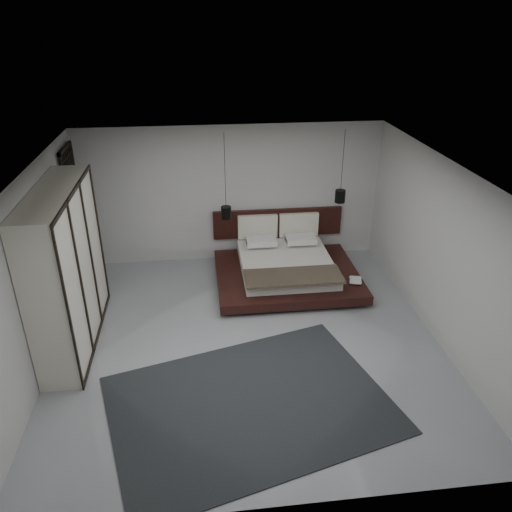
{
  "coord_description": "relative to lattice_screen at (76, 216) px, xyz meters",
  "views": [
    {
      "loc": [
        -0.65,
        -6.51,
        4.78
      ],
      "look_at": [
        0.27,
        1.2,
        0.9
      ],
      "focal_mm": 35.0,
      "sensor_mm": 36.0,
      "label": 1
    }
  ],
  "objects": [
    {
      "name": "book_upper",
      "position": [
        4.97,
        -1.21,
        -1.02
      ],
      "size": [
        0.29,
        0.34,
        0.02
      ],
      "primitive_type": "imported",
      "rotation": [
        0.0,
        0.0,
        -0.31
      ],
      "color": "#99724C",
      "rests_on": "book_lower"
    },
    {
      "name": "wall_left",
      "position": [
        -0.05,
        -2.45,
        0.1
      ],
      "size": [
        0.0,
        6.0,
        6.0
      ],
      "primitive_type": "plane",
      "rotation": [
        1.57,
        0.0,
        1.57
      ],
      "color": "#B8B8B6",
      "rests_on": "floor"
    },
    {
      "name": "pendant_right",
      "position": [
        4.99,
        -0.13,
        0.22
      ],
      "size": [
        0.2,
        0.2,
        1.4
      ],
      "color": "black",
      "rests_on": "ceiling"
    },
    {
      "name": "wall_back",
      "position": [
        2.95,
        0.55,
        0.1
      ],
      "size": [
        6.0,
        0.0,
        6.0
      ],
      "primitive_type": "plane",
      "rotation": [
        1.57,
        0.0,
        0.0
      ],
      "color": "#B8B8B6",
      "rests_on": "floor"
    },
    {
      "name": "floor",
      "position": [
        2.95,
        -2.45,
        -1.3
      ],
      "size": [
        6.0,
        6.0,
        0.0
      ],
      "primitive_type": "plane",
      "color": "#989BA1",
      "rests_on": "ground"
    },
    {
      "name": "bed",
      "position": [
        3.89,
        -0.54,
        -1.02
      ],
      "size": [
        2.68,
        2.35,
        1.06
      ],
      "color": "black",
      "rests_on": "floor"
    },
    {
      "name": "wall_right",
      "position": [
        5.95,
        -2.45,
        0.1
      ],
      "size": [
        0.0,
        6.0,
        6.0
      ],
      "primitive_type": "plane",
      "rotation": [
        1.57,
        0.0,
        -1.57
      ],
      "color": "#B8B8B6",
      "rests_on": "floor"
    },
    {
      "name": "lattice_screen",
      "position": [
        0.0,
        0.0,
        0.0
      ],
      "size": [
        0.05,
        0.9,
        2.6
      ],
      "primitive_type": "cube",
      "color": "black",
      "rests_on": "floor"
    },
    {
      "name": "wardrobe",
      "position": [
        0.25,
        -2.07,
        -0.05
      ],
      "size": [
        0.6,
        2.55,
        2.5
      ],
      "color": "silver",
      "rests_on": "floor"
    },
    {
      "name": "rug",
      "position": [
        2.83,
        -3.89,
        -1.29
      ],
      "size": [
        4.18,
        3.45,
        0.02
      ],
      "primitive_type": "cube",
      "rotation": [
        0.0,
        0.0,
        0.27
      ],
      "color": "black",
      "rests_on": "floor"
    },
    {
      "name": "pendant_left",
      "position": [
        2.79,
        -0.13,
        -0.01
      ],
      "size": [
        0.19,
        0.19,
        1.63
      ],
      "color": "black",
      "rests_on": "ceiling"
    },
    {
      "name": "wall_front",
      "position": [
        2.95,
        -5.45,
        0.1
      ],
      "size": [
        6.0,
        0.0,
        6.0
      ],
      "primitive_type": "plane",
      "rotation": [
        -1.57,
        0.0,
        0.0
      ],
      "color": "#B8B8B6",
      "rests_on": "floor"
    },
    {
      "name": "book_lower",
      "position": [
        4.99,
        -1.18,
        -1.04
      ],
      "size": [
        0.22,
        0.28,
        0.02
      ],
      "primitive_type": "imported",
      "rotation": [
        0.0,
        0.0,
        -0.11
      ],
      "color": "#99724C",
      "rests_on": "bed"
    },
    {
      "name": "ceiling",
      "position": [
        2.95,
        -2.45,
        1.5
      ],
      "size": [
        6.0,
        6.0,
        0.0
      ],
      "primitive_type": "plane",
      "rotation": [
        3.14,
        0.0,
        0.0
      ],
      "color": "white",
      "rests_on": "wall_back"
    }
  ]
}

